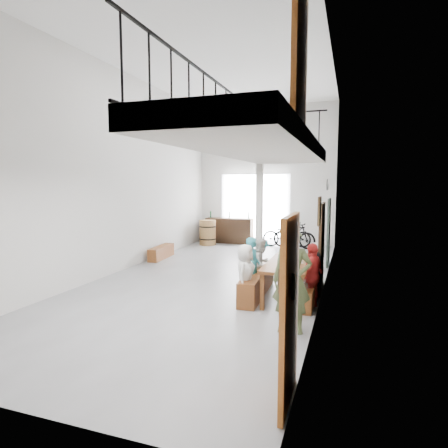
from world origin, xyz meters
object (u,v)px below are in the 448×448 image
(oak_barrel, at_px, (208,233))
(serving_counter, at_px, (229,231))
(bicycle_near, at_px, (287,235))
(side_bench, at_px, (161,252))
(bench_inner, at_px, (257,283))
(tasting_table, at_px, (289,265))
(host_standing, at_px, (292,280))

(oak_barrel, height_order, serving_counter, serving_counter)
(serving_counter, relative_size, bicycle_near, 1.05)
(side_bench, bearing_deg, serving_counter, 73.83)
(bench_inner, height_order, side_bench, bench_inner)
(bench_inner, xyz_separation_m, bicycle_near, (-0.39, 6.39, 0.22))
(oak_barrel, distance_m, bicycle_near, 3.10)
(tasting_table, bearing_deg, bicycle_near, 99.63)
(host_standing, distance_m, bicycle_near, 8.37)
(oak_barrel, bearing_deg, serving_counter, 49.32)
(oak_barrel, relative_size, bicycle_near, 0.54)
(side_bench, relative_size, oak_barrel, 1.45)
(host_standing, bearing_deg, serving_counter, 106.71)
(side_bench, xyz_separation_m, bicycle_near, (3.51, 3.52, 0.28))
(oak_barrel, relative_size, host_standing, 0.57)
(tasting_table, relative_size, bench_inner, 0.96)
(tasting_table, bearing_deg, oak_barrel, 124.97)
(bench_inner, relative_size, oak_barrel, 2.27)
(tasting_table, distance_m, bench_inner, 0.84)
(host_standing, xyz_separation_m, bicycle_near, (-1.42, 8.24, -0.39))
(bench_inner, height_order, oak_barrel, oak_barrel)
(serving_counter, bearing_deg, side_bench, -106.79)
(tasting_table, xyz_separation_m, serving_counter, (-3.51, 6.71, -0.20))
(bicycle_near, bearing_deg, serving_counter, 77.25)
(tasting_table, height_order, serving_counter, serving_counter)
(side_bench, bearing_deg, tasting_table, -32.29)
(side_bench, relative_size, serving_counter, 0.74)
(tasting_table, relative_size, serving_counter, 1.12)
(side_bench, bearing_deg, oak_barrel, 81.73)
(tasting_table, relative_size, side_bench, 1.50)
(bench_inner, distance_m, host_standing, 2.20)
(tasting_table, bearing_deg, bench_inner, 177.09)
(bicycle_near, bearing_deg, bench_inner, 177.40)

